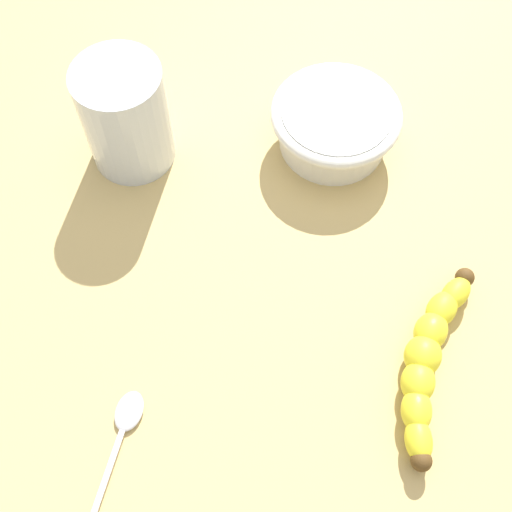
{
  "coord_description": "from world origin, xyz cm",
  "views": [
    {
      "loc": [
        2.06,
        26.32,
        60.51
      ],
      "look_at": [
        4.07,
        -2.47,
        5.0
      ],
      "focal_mm": 46.36,
      "sensor_mm": 36.0,
      "label": 1
    }
  ],
  "objects_px": {
    "banana": "(429,358)",
    "teaspoon": "(127,419)",
    "smoothie_glass": "(126,119)",
    "ceramic_bowl": "(335,124)"
  },
  "relations": [
    {
      "from": "teaspoon",
      "to": "smoothie_glass",
      "type": "bearing_deg",
      "value": 17.74
    },
    {
      "from": "banana",
      "to": "smoothie_glass",
      "type": "bearing_deg",
      "value": -110.05
    },
    {
      "from": "banana",
      "to": "smoothie_glass",
      "type": "relative_size",
      "value": 1.6
    },
    {
      "from": "smoothie_glass",
      "to": "ceramic_bowl",
      "type": "xyz_separation_m",
      "value": [
        -0.21,
        -0.03,
        -0.02
      ]
    },
    {
      "from": "ceramic_bowl",
      "to": "teaspoon",
      "type": "height_order",
      "value": "ceramic_bowl"
    },
    {
      "from": "smoothie_glass",
      "to": "ceramic_bowl",
      "type": "bearing_deg",
      "value": -172.48
    },
    {
      "from": "banana",
      "to": "teaspoon",
      "type": "distance_m",
      "value": 0.27
    },
    {
      "from": "smoothie_glass",
      "to": "banana",
      "type": "bearing_deg",
      "value": 144.15
    },
    {
      "from": "smoothie_glass",
      "to": "teaspoon",
      "type": "xyz_separation_m",
      "value": [
        -0.04,
        0.28,
        -0.05
      ]
    },
    {
      "from": "banana",
      "to": "ceramic_bowl",
      "type": "relative_size",
      "value": 1.4
    }
  ]
}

